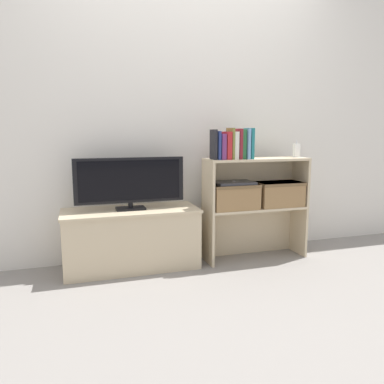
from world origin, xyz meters
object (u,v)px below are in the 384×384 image
at_px(book_olive, 230,144).
at_px(book_teal, 249,143).
at_px(book_charcoal, 214,145).
at_px(tv_stand, 132,239).
at_px(book_skyblue, 245,144).
at_px(laptop, 234,183).
at_px(tv, 130,181).
at_px(book_crimson, 226,145).
at_px(storage_basket_right, 278,193).
at_px(book_ivory, 234,145).
at_px(storage_basket_left, 234,195).
at_px(book_navy, 217,145).
at_px(book_maroon, 238,144).
at_px(baby_monitor, 296,150).
at_px(book_forest, 242,144).
at_px(book_plum, 221,147).

height_order(book_olive, book_teal, same).
bearing_deg(book_charcoal, tv_stand, 171.25).
relative_size(book_skyblue, laptop, 0.76).
bearing_deg(tv, tv_stand, 90.00).
height_order(book_crimson, storage_basket_right, book_crimson).
height_order(tv, book_ivory, book_ivory).
bearing_deg(laptop, book_olive, -158.73).
distance_m(book_olive, storage_basket_left, 0.42).
xyz_separation_m(book_navy, book_teal, (0.27, 0.00, 0.01)).
height_order(tv_stand, book_navy, book_navy).
xyz_separation_m(book_charcoal, book_olive, (0.14, 0.00, 0.01)).
relative_size(book_maroon, baby_monitor, 1.66).
bearing_deg(book_ivory, tv_stand, 173.08).
bearing_deg(book_teal, storage_basket_right, 3.28).
bearing_deg(tv, book_crimson, -7.40).
bearing_deg(book_forest, book_ivory, 180.00).
distance_m(book_navy, book_plum, 0.04).
bearing_deg(tv_stand, tv, -90.00).
bearing_deg(laptop, book_forest, -17.71).
bearing_deg(book_forest, tv, 173.70).
height_order(book_crimson, book_forest, book_forest).
bearing_deg(baby_monitor, book_teal, -176.03).
bearing_deg(book_skyblue, book_ivory, 180.00).
bearing_deg(book_forest, book_crimson, 180.00).
distance_m(book_charcoal, storage_basket_left, 0.45).
relative_size(book_plum, book_olive, 0.81).
bearing_deg(book_charcoal, book_forest, 0.00).
bearing_deg(book_teal, baby_monitor, 3.97).
bearing_deg(book_charcoal, storage_basket_right, 1.62).
bearing_deg(book_forest, tv_stand, 173.60).
xyz_separation_m(tv, storage_basket_right, (1.23, -0.08, -0.13)).
bearing_deg(book_skyblue, laptop, 169.00).
height_order(book_skyblue, laptop, book_skyblue).
bearing_deg(book_crimson, book_charcoal, -180.00).
height_order(book_charcoal, laptop, book_charcoal).
bearing_deg(book_navy, book_olive, 0.00).
xyz_separation_m(tv_stand, book_olive, (0.78, -0.10, 0.73)).
bearing_deg(book_plum, book_forest, 0.00).
distance_m(book_charcoal, book_navy, 0.03).
height_order(book_maroon, book_teal, book_teal).
xyz_separation_m(book_ivory, storage_basket_right, (0.42, 0.02, -0.40)).
distance_m(book_navy, laptop, 0.34).
bearing_deg(book_ivory, laptop, 51.58).
xyz_separation_m(tv, book_forest, (0.88, -0.10, 0.28)).
bearing_deg(laptop, book_charcoal, -174.81).
height_order(book_olive, book_maroon, book_olive).
distance_m(book_navy, baby_monitor, 0.74).
xyz_separation_m(book_charcoal, book_plum, (0.06, 0.00, -0.02)).
bearing_deg(baby_monitor, book_maroon, -176.71).
bearing_deg(book_plum, book_charcoal, 180.00).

